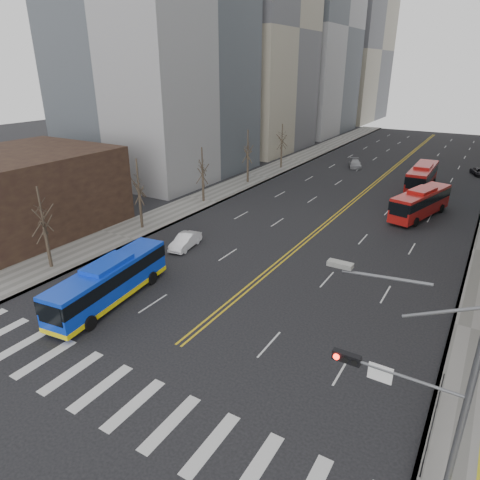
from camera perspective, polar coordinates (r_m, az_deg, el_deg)
The scene contains 16 objects.
ground at distance 24.41m, azimuth -16.05°, elevation -19.35°, with size 220.00×220.00×0.00m, color black.
sidewalk_left at distance 66.43m, azimuth 2.40°, elevation 8.51°, with size 5.00×130.00×0.15m, color slate.
crosswalk at distance 24.40m, azimuth -16.05°, elevation -19.34°, with size 26.70×4.00×0.01m.
centerline at distance 69.99m, azimuth 18.55°, elevation 8.03°, with size 0.55×100.00×0.01m.
office_towers at distance 81.79m, azimuth 23.41°, elevation 26.32°, with size 83.00×134.00×58.00m.
storefront at distance 48.30m, azimuth -27.83°, elevation 5.46°, with size 14.00×18.00×8.00m.
signal_mast at distance 17.53m, azimuth 22.88°, elevation -18.77°, with size 5.37×0.37×9.39m.
pedestrian_railing at distance 23.17m, azimuth 24.46°, elevation -20.66°, with size 0.06×6.06×1.02m.
street_trees at distance 52.16m, azimuth 5.96°, elevation 9.99°, with size 35.20×47.20×7.60m.
blue_bus at distance 31.91m, azimuth -17.01°, elevation -5.23°, with size 3.62×10.99×3.17m.
red_bus_near at distance 51.86m, azimuth 22.96°, elevation 4.78°, with size 4.94×10.55×3.29m.
red_bus_far at distance 63.63m, azimuth 23.10°, elevation 7.86°, with size 2.87×11.02×3.50m.
car_white at distance 40.18m, azimuth -7.31°, elevation -0.14°, with size 1.42×4.07×1.34m, color white.
car_dark_mid at distance 57.81m, azimuth 23.85°, elevation 5.10°, with size 1.55×3.85×1.31m, color black.
car_silver at distance 75.05m, azimuth 15.08°, elevation 9.82°, with size 1.81×4.46×1.29m, color #9F9FA4.
car_dark_far at distance 76.73m, azimuth 29.27°, elevation 7.93°, with size 1.77×3.83×1.06m, color black.
Camera 1 is at (14.44, -11.62, 15.87)m, focal length 32.00 mm.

